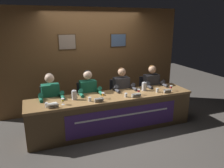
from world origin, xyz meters
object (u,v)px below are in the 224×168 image
at_px(panelist_far_left, 51,98).
at_px(juice_glass_far_right, 171,87).
at_px(panelist_center_right, 123,90).
at_px(water_cup_far_right, 157,90).
at_px(juice_glass_center_left, 103,95).
at_px(water_cup_center_right, 126,95).
at_px(chair_center_right, 119,99).
at_px(document_stack_far_left, 52,104).
at_px(chair_far_right, 148,95).
at_px(water_pitcher_left_side, 74,95).
at_px(conference_table, 114,108).
at_px(water_pitcher_right_side, 144,86).
at_px(nameplate_far_left, 53,106).
at_px(chair_center_left, 87,103).
at_px(juice_glass_center_right, 139,91).
at_px(panelist_far_right, 153,86).
at_px(nameplate_far_right, 167,91).
at_px(juice_glass_far_left, 63,100).
at_px(water_cup_center_left, 90,100).
at_px(water_cup_far_left, 47,105).
at_px(chair_far_left, 51,107).
at_px(panelist_center_left, 89,94).

relative_size(panelist_far_left, juice_glass_far_right, 10.04).
distance_m(panelist_center_right, water_cup_far_right, 0.80).
bearing_deg(juice_glass_center_left, water_cup_center_right, -8.83).
relative_size(chair_center_right, document_stack_far_left, 3.85).
distance_m(chair_far_right, water_pitcher_left_side, 2.11).
relative_size(conference_table, water_pitcher_right_side, 16.79).
height_order(panelist_far_left, nameplate_far_left, panelist_far_left).
relative_size(chair_center_left, juice_glass_center_right, 7.40).
relative_size(nameplate_far_left, juice_glass_far_right, 1.55).
height_order(panelist_far_right, document_stack_far_left, panelist_far_right).
relative_size(chair_far_right, panelist_far_right, 0.74).
height_order(chair_far_right, panelist_far_right, panelist_far_right).
relative_size(juice_glass_center_left, juice_glass_center_right, 1.00).
height_order(juice_glass_center_left, juice_glass_center_right, same).
distance_m(chair_center_left, panelist_far_right, 1.65).
height_order(panelist_far_left, nameplate_far_right, panelist_far_left).
xyz_separation_m(chair_far_right, water_cup_far_right, (-0.20, -0.70, 0.35)).
xyz_separation_m(nameplate_far_right, water_pitcher_right_side, (-0.40, 0.33, 0.05)).
height_order(juice_glass_far_left, water_cup_center_left, juice_glass_far_left).
height_order(water_cup_far_left, chair_far_right, chair_far_right).
xyz_separation_m(juice_glass_far_left, water_cup_far_right, (2.06, 0.02, -0.05)).
xyz_separation_m(juice_glass_center_right, juice_glass_far_right, (0.80, -0.01, 0.00)).
height_order(conference_table, chair_far_left, chair_far_left).
xyz_separation_m(chair_far_right, water_pitcher_left_side, (-2.00, -0.53, 0.40)).
relative_size(nameplate_far_left, panelist_center_left, 0.15).
height_order(juice_glass_far_left, panelist_far_right, panelist_far_right).
height_order(chair_far_left, chair_center_left, same).
distance_m(panelist_far_left, panelist_center_left, 0.81).
relative_size(juice_glass_center_right, panelist_far_right, 0.10).
distance_m(nameplate_far_left, juice_glass_center_left, 1.01).
xyz_separation_m(chair_far_left, chair_center_right, (1.61, 0.00, 0.00)).
relative_size(juice_glass_far_right, water_pitcher_right_side, 0.59).
bearing_deg(water_pitcher_right_side, panelist_far_left, 171.50).
height_order(juice_glass_center_right, document_stack_far_left, juice_glass_center_right).
bearing_deg(water_pitcher_right_side, juice_glass_center_right, -138.33).
xyz_separation_m(panelist_far_right, water_cup_far_right, (-0.20, -0.50, 0.07)).
distance_m(conference_table, water_cup_center_right, 0.37).
height_order(conference_table, juice_glass_center_right, juice_glass_center_right).
height_order(chair_far_right, water_pitcher_right_side, water_pitcher_right_side).
bearing_deg(chair_far_right, conference_table, -150.86).
height_order(conference_table, juice_glass_far_left, juice_glass_far_left).
bearing_deg(document_stack_far_left, water_pitcher_left_side, 15.12).
xyz_separation_m(water_cup_center_left, water_pitcher_left_side, (-0.26, 0.21, 0.06)).
xyz_separation_m(juice_glass_center_right, water_pitcher_left_side, (-1.33, 0.20, 0.01)).
distance_m(panelist_far_left, juice_glass_center_right, 1.83).
xyz_separation_m(chair_center_left, panelist_center_right, (0.81, -0.20, 0.28)).
distance_m(juice_glass_center_right, water_pitcher_left_side, 1.35).
xyz_separation_m(conference_table, water_cup_far_left, (-1.35, -0.08, 0.28)).
bearing_deg(juice_glass_far_right, chair_far_left, 163.89).
height_order(chair_center_left, document_stack_far_left, chair_center_left).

